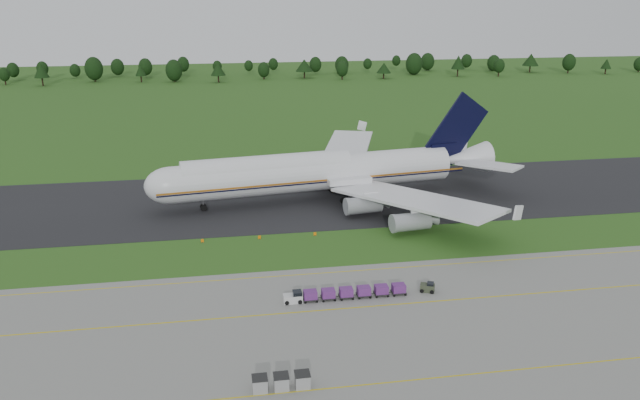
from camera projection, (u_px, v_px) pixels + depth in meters
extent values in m
plane|color=#275218|center=(297.00, 250.00, 107.88)|extent=(600.00, 600.00, 0.00)
cube|color=slate|center=(333.00, 358.00, 76.07)|extent=(300.00, 52.00, 0.06)
cube|color=black|center=(281.00, 199.00, 134.06)|extent=(300.00, 40.00, 0.08)
cube|color=#C4B00B|center=(317.00, 311.00, 87.28)|extent=(300.00, 0.25, 0.01)
cube|color=#C4B00B|center=(342.00, 387.00, 70.44)|extent=(300.00, 0.20, 0.01)
cube|color=#C4B00B|center=(305.00, 274.00, 98.51)|extent=(120.00, 0.20, 0.01)
cylinder|color=black|center=(5.00, 81.00, 297.67)|extent=(0.70, 0.70, 3.21)
sphere|color=#173211|center=(4.00, 74.00, 296.62)|extent=(5.00, 5.00, 5.00)
cylinder|color=black|center=(43.00, 82.00, 294.04)|extent=(0.70, 0.70, 3.88)
cone|color=#173211|center=(41.00, 70.00, 292.32)|extent=(6.91, 6.91, 6.90)
cylinder|color=black|center=(95.00, 77.00, 307.37)|extent=(0.70, 0.70, 4.21)
sphere|color=#173211|center=(94.00, 69.00, 305.99)|extent=(8.74, 8.74, 8.74)
cylinder|color=black|center=(141.00, 79.00, 306.53)|extent=(0.70, 0.70, 3.08)
cone|color=#173211|center=(140.00, 70.00, 305.17)|extent=(5.27, 5.27, 5.47)
cylinder|color=black|center=(174.00, 78.00, 307.19)|extent=(0.70, 0.70, 3.68)
sphere|color=#173211|center=(174.00, 70.00, 305.99)|extent=(8.11, 8.11, 8.11)
cylinder|color=black|center=(219.00, 79.00, 305.49)|extent=(0.70, 0.70, 3.42)
cone|color=#173211|center=(218.00, 69.00, 303.97)|extent=(7.28, 7.28, 6.09)
cylinder|color=black|center=(264.00, 76.00, 316.76)|extent=(0.70, 0.70, 3.11)
sphere|color=#173211|center=(264.00, 70.00, 315.74)|extent=(5.92, 5.92, 5.92)
cylinder|color=black|center=(304.00, 75.00, 320.70)|extent=(0.70, 0.70, 3.44)
cone|color=#173211|center=(304.00, 65.00, 319.18)|extent=(8.99, 8.99, 6.12)
cylinder|color=black|center=(342.00, 76.00, 314.97)|extent=(0.70, 0.70, 3.51)
sphere|color=#173211|center=(342.00, 69.00, 313.82)|extent=(5.93, 5.93, 5.93)
cylinder|color=black|center=(384.00, 76.00, 318.49)|extent=(0.70, 0.70, 2.89)
cone|color=#173211|center=(384.00, 68.00, 317.21)|extent=(7.42, 7.42, 5.14)
cylinder|color=black|center=(414.00, 71.00, 333.65)|extent=(0.70, 0.70, 3.75)
sphere|color=#173211|center=(414.00, 64.00, 332.42)|extent=(8.82, 8.82, 8.82)
cylinder|color=black|center=(458.00, 73.00, 326.72)|extent=(0.70, 0.70, 3.91)
cone|color=#173211|center=(458.00, 62.00, 324.99)|extent=(7.02, 7.02, 6.96)
cylinder|color=black|center=(499.00, 73.00, 326.55)|extent=(0.70, 0.70, 3.63)
sphere|color=#173211|center=(499.00, 66.00, 325.36)|extent=(5.65, 5.65, 5.65)
cylinder|color=black|center=(530.00, 69.00, 343.26)|extent=(0.70, 0.70, 3.66)
cone|color=#173211|center=(531.00, 60.00, 341.64)|extent=(8.81, 8.81, 6.51)
cylinder|color=black|center=(568.00, 70.00, 339.39)|extent=(0.70, 0.70, 3.87)
sphere|color=#173211|center=(569.00, 62.00, 338.13)|extent=(6.96, 6.96, 6.96)
cylinder|color=black|center=(605.00, 71.00, 335.99)|extent=(0.70, 0.70, 2.92)
cone|color=#173211|center=(606.00, 64.00, 334.70)|extent=(5.45, 5.45, 5.20)
cylinder|color=black|center=(638.00, 69.00, 344.12)|extent=(0.70, 0.70, 2.88)
sphere|color=#173211|center=(639.00, 64.00, 343.18)|extent=(5.74, 5.74, 5.74)
cylinder|color=silver|center=(315.00, 173.00, 131.91)|extent=(60.20, 15.27, 7.42)
cylinder|color=silver|center=(267.00, 169.00, 128.51)|extent=(35.48, 10.38, 5.79)
sphere|color=silver|center=(171.00, 185.00, 123.67)|extent=(7.42, 7.42, 7.42)
cone|color=silver|center=(465.00, 158.00, 141.55)|extent=(12.17, 8.49, 7.05)
cube|color=orange|center=(320.00, 181.00, 128.72)|extent=(65.36, 8.80, 0.36)
cube|color=silver|center=(414.00, 199.00, 118.19)|extent=(27.97, 34.87, 0.57)
cube|color=silver|center=(346.00, 151.00, 153.87)|extent=(20.82, 36.49, 0.57)
cylinder|color=gray|center=(363.00, 205.00, 122.94)|extent=(7.58, 4.22, 3.30)
cylinder|color=gray|center=(411.00, 222.00, 114.04)|extent=(7.58, 4.22, 3.30)
cylinder|color=gray|center=(324.00, 171.00, 146.49)|extent=(7.58, 4.22, 3.30)
cylinder|color=gray|center=(330.00, 157.00, 158.14)|extent=(7.58, 4.22, 3.30)
cube|color=black|center=(457.00, 129.00, 138.64)|extent=(14.97, 2.55, 16.54)
cube|color=silver|center=(489.00, 165.00, 134.88)|extent=(12.90, 13.93, 0.46)
cube|color=silver|center=(454.00, 149.00, 148.89)|extent=(10.69, 14.54, 0.46)
cylinder|color=slate|center=(203.00, 205.00, 126.91)|extent=(0.37, 0.37, 2.27)
cylinder|color=black|center=(204.00, 207.00, 127.06)|extent=(1.45, 1.10, 1.34)
cylinder|color=slate|center=(349.00, 199.00, 130.95)|extent=(0.37, 0.37, 2.27)
cylinder|color=black|center=(349.00, 201.00, 131.10)|extent=(1.45, 1.10, 1.34)
cylinder|color=slate|center=(335.00, 186.00, 139.36)|extent=(0.37, 0.37, 2.27)
cylinder|color=black|center=(335.00, 188.00, 139.51)|extent=(1.45, 1.10, 1.34)
cube|color=silver|center=(293.00, 298.00, 89.50)|extent=(2.74, 1.48, 1.16)
cylinder|color=black|center=(287.00, 303.00, 88.75)|extent=(0.63, 0.23, 0.63)
cube|color=black|center=(310.00, 298.00, 89.96)|extent=(2.11, 1.58, 0.13)
cube|color=#562369|center=(310.00, 295.00, 89.75)|extent=(1.90, 1.48, 1.16)
cylinder|color=black|center=(305.00, 302.00, 89.20)|extent=(0.36, 0.16, 0.36)
cube|color=black|center=(328.00, 297.00, 90.36)|extent=(2.11, 1.58, 0.13)
cube|color=#562369|center=(328.00, 293.00, 90.16)|extent=(1.90, 1.48, 1.16)
cylinder|color=black|center=(323.00, 301.00, 89.60)|extent=(0.36, 0.16, 0.36)
cube|color=black|center=(346.00, 296.00, 90.76)|extent=(2.11, 1.58, 0.13)
cube|color=#562369|center=(346.00, 292.00, 90.56)|extent=(1.90, 1.48, 1.16)
cylinder|color=black|center=(341.00, 300.00, 90.00)|extent=(0.36, 0.16, 0.36)
cube|color=black|center=(364.00, 294.00, 91.17)|extent=(2.11, 1.58, 0.13)
cube|color=#562369|center=(364.00, 290.00, 90.97)|extent=(1.90, 1.48, 1.16)
cylinder|color=black|center=(359.00, 298.00, 90.41)|extent=(0.36, 0.16, 0.36)
cube|color=black|center=(381.00, 293.00, 91.57)|extent=(2.11, 1.58, 0.13)
cube|color=#562369|center=(381.00, 289.00, 91.37)|extent=(1.90, 1.48, 1.16)
cylinder|color=black|center=(377.00, 297.00, 90.81)|extent=(0.36, 0.16, 0.36)
cube|color=black|center=(399.00, 292.00, 91.98)|extent=(2.11, 1.58, 0.13)
cube|color=#562369|center=(399.00, 288.00, 91.77)|extent=(1.90, 1.48, 1.16)
cylinder|color=black|center=(394.00, 296.00, 91.22)|extent=(0.36, 0.16, 0.36)
cylinder|color=black|center=(293.00, 300.00, 89.58)|extent=(0.63, 0.23, 0.63)
cube|color=#323928|center=(427.00, 288.00, 92.70)|extent=(2.43, 1.98, 1.16)
cylinder|color=black|center=(424.00, 292.00, 92.09)|extent=(0.59, 0.21, 0.59)
cylinder|color=black|center=(431.00, 287.00, 93.49)|extent=(0.59, 0.21, 0.59)
cube|color=gray|center=(260.00, 384.00, 69.56)|extent=(1.64, 1.64, 1.64)
cube|color=black|center=(260.00, 378.00, 69.29)|extent=(1.75, 1.75, 0.08)
cube|color=gray|center=(281.00, 382.00, 69.93)|extent=(1.64, 1.64, 1.64)
cube|color=black|center=(281.00, 376.00, 69.66)|extent=(1.75, 1.75, 0.08)
cube|color=gray|center=(302.00, 380.00, 70.30)|extent=(1.64, 1.64, 1.64)
cube|color=black|center=(302.00, 374.00, 70.03)|extent=(1.75, 1.75, 0.08)
cube|color=orange|center=(202.00, 241.00, 111.11)|extent=(0.50, 0.12, 0.60)
cube|color=black|center=(203.00, 242.00, 111.20)|extent=(0.30, 0.30, 0.04)
cube|color=orange|center=(259.00, 237.00, 112.67)|extent=(0.50, 0.12, 0.60)
cube|color=black|center=(260.00, 239.00, 112.76)|extent=(0.30, 0.30, 0.04)
cube|color=orange|center=(315.00, 234.00, 114.23)|extent=(0.50, 0.12, 0.60)
cube|color=black|center=(315.00, 235.00, 114.32)|extent=(0.30, 0.30, 0.04)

